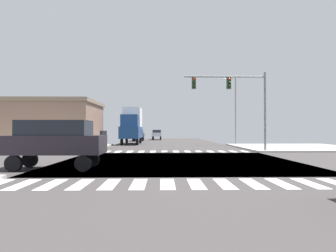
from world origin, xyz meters
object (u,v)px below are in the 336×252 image
bank_building (26,124)px  box_truck_middle_1 (132,125)px  street_lamp (234,105)px  sedan_outer_5 (157,134)px  traffic_signal_mast (234,93)px  suv_crossing_1 (55,140)px  sedan_leading_3 (138,134)px

bank_building → box_truck_middle_1: size_ratio=2.37×
street_lamp → box_truck_middle_1: street_lamp is taller
box_truck_middle_1 → sedan_outer_5: (3.00, 16.00, -1.45)m
street_lamp → bank_building: (-23.78, -2.77, -2.37)m
traffic_signal_mast → suv_crossing_1: size_ratio=1.54×
bank_building → suv_crossing_1: bearing=-60.9°
sedan_leading_3 → sedan_outer_5: same height
box_truck_middle_1 → sedan_outer_5: bearing=-100.6°
bank_building → box_truck_middle_1: 12.56m
traffic_signal_mast → bank_building: traffic_signal_mast is taller
bank_building → sedan_outer_5: 26.17m
street_lamp → box_truck_middle_1: size_ratio=1.15×
traffic_signal_mast → sedan_outer_5: (-7.21, 29.56, -3.96)m
sedan_leading_3 → box_truck_middle_1: box_truck_middle_1 is taller
suv_crossing_1 → traffic_signal_mast: bearing=-47.6°
street_lamp → sedan_outer_5: (-9.79, 19.30, -3.81)m
suv_crossing_1 → bank_building: bearing=29.1°
traffic_signal_mast → bank_building: (-21.21, 7.49, -2.52)m
box_truck_middle_1 → suv_crossing_1: bearing=87.4°
box_truck_middle_1 → sedan_outer_5: size_ratio=1.67×
traffic_signal_mast → sedan_outer_5: size_ratio=1.65×
street_lamp → bank_building: bearing=-173.4°
street_lamp → box_truck_middle_1: 13.42m
traffic_signal_mast → street_lamp: (2.58, 10.26, -0.14)m
bank_building → sedan_outer_5: size_ratio=3.97×
suv_crossing_1 → sedan_leading_3: 33.87m
sedan_leading_3 → sedan_outer_5: size_ratio=1.00×
suv_crossing_1 → sedan_leading_3: size_ratio=1.07×
traffic_signal_mast → street_lamp: 10.58m
box_truck_middle_1 → sedan_outer_5: 16.34m
street_lamp → sedan_leading_3: 18.83m
street_lamp → suv_crossing_1: bearing=-124.0°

